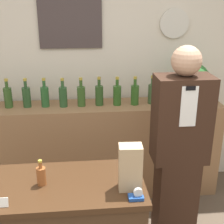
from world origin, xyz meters
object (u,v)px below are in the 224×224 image
at_px(potted_plant, 192,81).
at_px(paper_bag, 130,167).
at_px(tape_dispenser, 137,196).
at_px(shopkeeper, 179,153).

bearing_deg(potted_plant, paper_bag, -122.58).
bearing_deg(tape_dispenser, paper_bag, 102.16).
relative_size(shopkeeper, paper_bag, 5.76).
xyz_separation_m(paper_bag, tape_dispenser, (0.02, -0.11, -0.13)).
distance_m(potted_plant, paper_bag, 1.53).
bearing_deg(tape_dispenser, potted_plant, 60.30).
distance_m(shopkeeper, potted_plant, 0.91).
xyz_separation_m(potted_plant, tape_dispenser, (-0.79, -1.39, -0.31)).
height_order(potted_plant, tape_dispenser, potted_plant).
bearing_deg(tape_dispenser, shopkeeper, 54.57).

